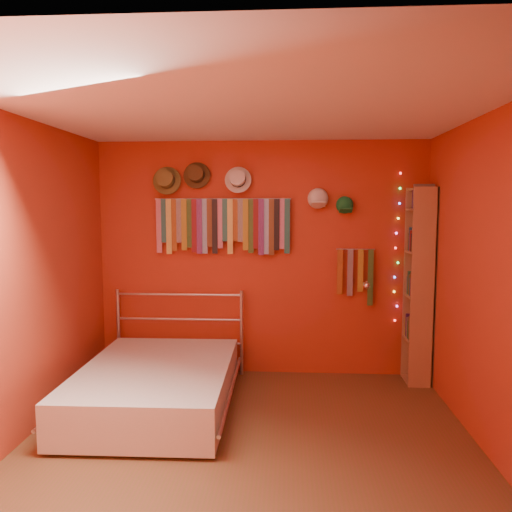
% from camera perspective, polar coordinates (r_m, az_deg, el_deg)
% --- Properties ---
extents(ground, '(3.50, 3.50, 0.00)m').
position_cam_1_polar(ground, '(4.02, -0.91, -21.15)').
color(ground, brown).
rests_on(ground, ground).
extents(back_wall, '(3.50, 0.02, 2.50)m').
position_cam_1_polar(back_wall, '(5.36, 0.58, -0.31)').
color(back_wall, maroon).
rests_on(back_wall, ground).
extents(right_wall, '(0.02, 3.50, 2.50)m').
position_cam_1_polar(right_wall, '(3.90, 25.69, -3.18)').
color(right_wall, maroon).
rests_on(right_wall, ground).
extents(left_wall, '(0.02, 3.50, 2.50)m').
position_cam_1_polar(left_wall, '(4.15, -25.82, -2.67)').
color(left_wall, maroon).
rests_on(left_wall, ground).
extents(ceiling, '(3.50, 3.50, 0.02)m').
position_cam_1_polar(ceiling, '(3.64, -0.98, 16.56)').
color(ceiling, white).
rests_on(ceiling, back_wall).
extents(tie_rack, '(1.45, 0.03, 0.60)m').
position_cam_1_polar(tie_rack, '(5.30, -3.81, 3.71)').
color(tie_rack, silver).
rests_on(tie_rack, back_wall).
extents(small_tie_rack, '(0.40, 0.03, 0.60)m').
position_cam_1_polar(small_tie_rack, '(5.35, 11.35, -1.77)').
color(small_tie_rack, silver).
rests_on(small_tie_rack, back_wall).
extents(fedora_olive, '(0.30, 0.16, 0.30)m').
position_cam_1_polar(fedora_olive, '(5.38, -10.24, 8.59)').
color(fedora_olive, brown).
rests_on(fedora_olive, back_wall).
extents(fedora_brown, '(0.28, 0.15, 0.28)m').
position_cam_1_polar(fedora_brown, '(5.32, -6.86, 9.25)').
color(fedora_brown, '#4A351A').
rests_on(fedora_brown, back_wall).
extents(fedora_white, '(0.28, 0.15, 0.28)m').
position_cam_1_polar(fedora_white, '(5.26, -2.10, 8.80)').
color(fedora_white, silver).
rests_on(fedora_white, back_wall).
extents(cap_white, '(0.20, 0.25, 0.20)m').
position_cam_1_polar(cap_white, '(5.27, 7.08, 6.52)').
color(cap_white, silver).
rests_on(cap_white, back_wall).
extents(cap_green, '(0.18, 0.23, 0.18)m').
position_cam_1_polar(cap_green, '(5.30, 10.10, 5.74)').
color(cap_green, '#197131').
rests_on(cap_green, back_wall).
extents(fairy_lights, '(0.06, 0.02, 1.57)m').
position_cam_1_polar(fairy_lights, '(5.42, 15.83, 0.89)').
color(fairy_lights, '#FF3333').
rests_on(fairy_lights, back_wall).
extents(reading_lamp, '(0.07, 0.28, 0.08)m').
position_cam_1_polar(reading_lamp, '(5.23, 12.49, -3.28)').
color(reading_lamp, silver).
rests_on(reading_lamp, back_wall).
extents(bookshelf, '(0.25, 0.34, 2.00)m').
position_cam_1_polar(bookshelf, '(5.34, 18.52, -3.15)').
color(bookshelf, '#A7774B').
rests_on(bookshelf, ground).
extents(bed, '(1.41, 1.91, 0.92)m').
position_cam_1_polar(bed, '(4.70, -11.29, -14.30)').
color(bed, silver).
rests_on(bed, ground).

